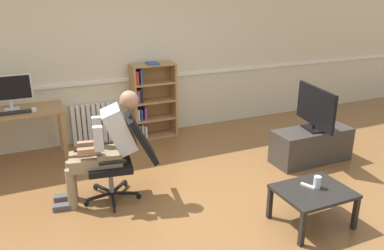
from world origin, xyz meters
The scene contains 15 objects.
ground_plane centered at (0.00, 0.00, 0.00)m, with size 18.00×18.00×0.00m, color brown.
back_wall centered at (0.00, 2.65, 1.35)m, with size 12.00×0.13×2.70m.
computer_desk centered at (-1.78, 2.15, 0.64)m, with size 1.21×0.57×0.76m.
imac_monitor centered at (-1.79, 2.23, 1.02)m, with size 0.56×0.14×0.45m.
keyboard centered at (-1.75, 2.01, 0.77)m, with size 0.37×0.12×0.02m, color black.
computer_mouse centered at (-1.53, 2.03, 0.77)m, with size 0.06×0.10×0.03m, color white.
bookshelf centered at (0.16, 2.44, 0.58)m, with size 0.68×0.30×1.19m.
radiator centered at (-0.68, 2.54, 0.30)m, with size 0.73×0.08×0.61m.
office_chair centered at (-0.71, 0.75, 0.52)m, with size 0.87×0.62×0.96m.
person_seated centered at (-0.90, 0.78, 0.65)m, with size 0.99×0.45×1.23m.
tv_stand centered at (1.83, 0.65, 0.23)m, with size 1.09×0.43×0.46m.
tv_screen centered at (1.83, 0.65, 0.76)m, with size 0.25×0.85×0.57m.
coffee_table centered at (0.84, -0.53, 0.33)m, with size 0.70×0.56×0.38m.
drinking_glass centered at (0.89, -0.51, 0.44)m, with size 0.07×0.07×0.12m, color silver.
spare_remote centered at (0.82, -0.45, 0.39)m, with size 0.04×0.15×0.02m, color white.
Camera 1 is at (-1.60, -3.06, 2.22)m, focal length 35.90 mm.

